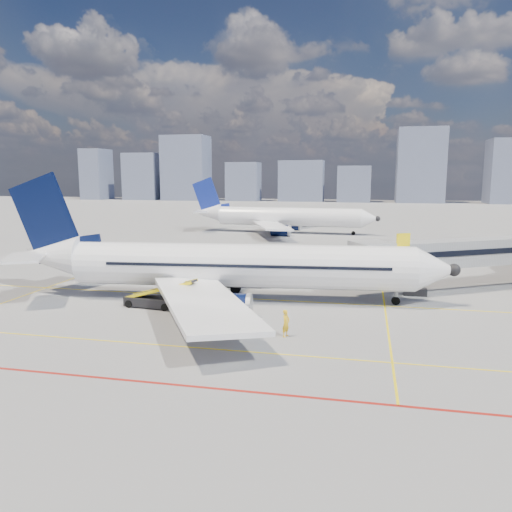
{
  "coord_description": "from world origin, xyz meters",
  "views": [
    {
      "loc": [
        12.05,
        -36.6,
        11.47
      ],
      "look_at": [
        2.11,
        8.65,
        4.0
      ],
      "focal_mm": 35.0,
      "sensor_mm": 36.0,
      "label": 1
    }
  ],
  "objects_px": {
    "cargo_dolly": "(210,308)",
    "main_aircraft": "(223,266)",
    "ramp_worker": "(286,323)",
    "baggage_tug": "(243,321)",
    "belt_loader": "(153,299)",
    "second_aircraft": "(281,217)"
  },
  "relations": [
    {
      "from": "cargo_dolly",
      "to": "belt_loader",
      "type": "xyz_separation_m",
      "value": [
        -6.13,
        2.86,
        -0.34
      ]
    },
    {
      "from": "cargo_dolly",
      "to": "main_aircraft",
      "type": "bearing_deg",
      "value": 104.63
    },
    {
      "from": "baggage_tug",
      "to": "ramp_worker",
      "type": "bearing_deg",
      "value": 14.01
    },
    {
      "from": "main_aircraft",
      "to": "second_aircraft",
      "type": "height_order",
      "value": "main_aircraft"
    },
    {
      "from": "cargo_dolly",
      "to": "belt_loader",
      "type": "relative_size",
      "value": 0.53
    },
    {
      "from": "baggage_tug",
      "to": "second_aircraft",
      "type": "bearing_deg",
      "value": 118.93
    },
    {
      "from": "belt_loader",
      "to": "baggage_tug",
      "type": "bearing_deg",
      "value": -21.52
    },
    {
      "from": "main_aircraft",
      "to": "second_aircraft",
      "type": "xyz_separation_m",
      "value": [
        -4.04,
        55.95,
        0.0
      ]
    },
    {
      "from": "main_aircraft",
      "to": "ramp_worker",
      "type": "relative_size",
      "value": 20.96
    },
    {
      "from": "main_aircraft",
      "to": "cargo_dolly",
      "type": "bearing_deg",
      "value": -88.4
    },
    {
      "from": "baggage_tug",
      "to": "cargo_dolly",
      "type": "bearing_deg",
      "value": 167.73
    },
    {
      "from": "baggage_tug",
      "to": "belt_loader",
      "type": "distance_m",
      "value": 10.66
    },
    {
      "from": "second_aircraft",
      "to": "belt_loader",
      "type": "bearing_deg",
      "value": -88.13
    },
    {
      "from": "main_aircraft",
      "to": "ramp_worker",
      "type": "xyz_separation_m",
      "value": [
        7.43,
        -9.4,
        -2.23
      ]
    },
    {
      "from": "ramp_worker",
      "to": "second_aircraft",
      "type": "bearing_deg",
      "value": 33.73
    },
    {
      "from": "baggage_tug",
      "to": "belt_loader",
      "type": "relative_size",
      "value": 0.42
    },
    {
      "from": "main_aircraft",
      "to": "cargo_dolly",
      "type": "xyz_separation_m",
      "value": [
        0.86,
        -6.75,
        -2.17
      ]
    },
    {
      "from": "main_aircraft",
      "to": "belt_loader",
      "type": "xyz_separation_m",
      "value": [
        -5.27,
        -3.89,
        -2.5
      ]
    },
    {
      "from": "ramp_worker",
      "to": "baggage_tug",
      "type": "bearing_deg",
      "value": 106.01
    },
    {
      "from": "second_aircraft",
      "to": "cargo_dolly",
      "type": "height_order",
      "value": "second_aircraft"
    },
    {
      "from": "baggage_tug",
      "to": "cargo_dolly",
      "type": "distance_m",
      "value": 3.92
    },
    {
      "from": "baggage_tug",
      "to": "belt_loader",
      "type": "xyz_separation_m",
      "value": [
        -9.38,
        5.06,
        -0.12
      ]
    }
  ]
}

